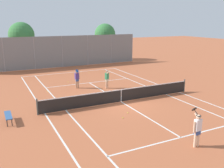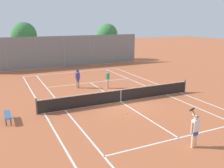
% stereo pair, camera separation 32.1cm
% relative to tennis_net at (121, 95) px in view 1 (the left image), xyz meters
% --- Properties ---
extents(ground_plane, '(120.00, 120.00, 0.00)m').
position_rel_tennis_net_xyz_m(ground_plane, '(0.00, 0.00, -0.51)').
color(ground_plane, '#B25B38').
extents(court_line_markings, '(11.10, 23.90, 0.01)m').
position_rel_tennis_net_xyz_m(court_line_markings, '(0.00, 0.00, -0.51)').
color(court_line_markings, silver).
rests_on(court_line_markings, ground).
extents(tennis_net, '(12.00, 0.10, 1.07)m').
position_rel_tennis_net_xyz_m(tennis_net, '(0.00, 0.00, 0.00)').
color(tennis_net, '#474C47').
rests_on(tennis_net, ground).
extents(player_near_side, '(0.64, 0.75, 1.77)m').
position_rel_tennis_net_xyz_m(player_near_side, '(0.01, -7.43, 0.42)').
color(player_near_side, beige).
rests_on(player_near_side, ground).
extents(player_far_left, '(0.56, 0.82, 1.77)m').
position_rel_tennis_net_xyz_m(player_far_left, '(-1.65, 5.05, 0.42)').
color(player_far_left, tan).
rests_on(player_far_left, ground).
extents(player_far_right, '(0.43, 0.57, 1.60)m').
position_rel_tennis_net_xyz_m(player_far_right, '(0.68, 3.86, 0.40)').
color(player_far_right, '#D8A884').
rests_on(player_far_right, ground).
extents(loose_tennis_ball_0, '(0.07, 0.07, 0.07)m').
position_rel_tennis_net_xyz_m(loose_tennis_ball_0, '(-4.28, 4.94, -0.48)').
color(loose_tennis_ball_0, '#D1DB33').
rests_on(loose_tennis_ball_0, ground).
extents(loose_tennis_ball_2, '(0.07, 0.07, 0.07)m').
position_rel_tennis_net_xyz_m(loose_tennis_ball_2, '(-1.75, 7.48, -0.48)').
color(loose_tennis_ball_2, '#D1DB33').
rests_on(loose_tennis_ball_2, ground).
extents(loose_tennis_ball_3, '(0.07, 0.07, 0.07)m').
position_rel_tennis_net_xyz_m(loose_tennis_ball_3, '(1.56, 10.53, -0.48)').
color(loose_tennis_ball_3, '#D1DB33').
rests_on(loose_tennis_ball_3, ground).
extents(loose_tennis_ball_4, '(0.07, 0.07, 0.07)m').
position_rel_tennis_net_xyz_m(loose_tennis_ball_4, '(-0.71, -2.24, -0.48)').
color(loose_tennis_ball_4, '#D1DB33').
rests_on(loose_tennis_ball_4, ground).
extents(loose_tennis_ball_5, '(0.07, 0.07, 0.07)m').
position_rel_tennis_net_xyz_m(loose_tennis_ball_5, '(-1.40, -2.83, -0.48)').
color(loose_tennis_ball_5, '#D1DB33').
rests_on(loose_tennis_ball_5, ground).
extents(courtside_bench, '(0.36, 1.50, 0.47)m').
position_rel_tennis_net_xyz_m(courtside_bench, '(-7.68, -0.42, -0.10)').
color(courtside_bench, '#33598C').
rests_on(courtside_bench, ground).
extents(back_fence, '(20.56, 0.08, 3.93)m').
position_rel_tennis_net_xyz_m(back_fence, '(0.00, 15.66, 1.46)').
color(back_fence, gray).
rests_on(back_fence, ground).
extents(tree_behind_left, '(3.31, 3.31, 5.60)m').
position_rel_tennis_net_xyz_m(tree_behind_left, '(-4.18, 19.62, 3.34)').
color(tree_behind_left, brown).
rests_on(tree_behind_left, ground).
extents(tree_behind_right, '(3.08, 3.08, 5.35)m').
position_rel_tennis_net_xyz_m(tree_behind_right, '(7.60, 19.08, 3.17)').
color(tree_behind_right, brown).
rests_on(tree_behind_right, ground).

